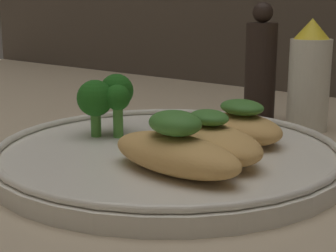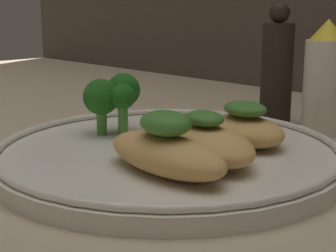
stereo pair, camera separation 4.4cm
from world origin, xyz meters
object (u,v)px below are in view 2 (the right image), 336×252
(broccoli_bunch, at_px, (114,96))
(sauce_bottle, at_px, (325,80))
(plate, at_px, (168,153))
(pepper_grinder, at_px, (277,70))

(broccoli_bunch, bearing_deg, sauce_bottle, 60.58)
(plate, bearing_deg, pepper_grinder, 97.05)
(plate, height_order, broccoli_bunch, broccoli_bunch)
(broccoli_bunch, relative_size, pepper_grinder, 0.42)
(sauce_bottle, height_order, pepper_grinder, pepper_grinder)
(sauce_bottle, relative_size, pepper_grinder, 0.88)
(broccoli_bunch, distance_m, sauce_bottle, 0.23)
(plate, height_order, sauce_bottle, sauce_bottle)
(sauce_bottle, bearing_deg, plate, -100.44)
(plate, xyz_separation_m, broccoli_bunch, (-0.07, 0.00, 0.04))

